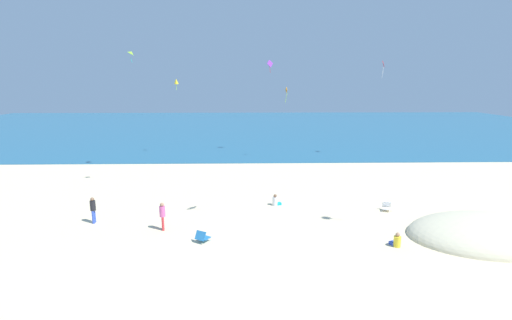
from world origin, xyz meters
The scene contains 14 objects.
ground_plane centered at (0.00, 10.00, 0.00)m, with size 120.00×120.00×0.00m, color beige.
ocean_water centered at (0.00, 54.57, 0.03)m, with size 120.00×60.00×0.05m, color #236084.
dune_mound centered at (12.29, 6.20, 0.00)m, with size 8.26×5.78×2.20m, color beige.
beach_chair_mid_beach centered at (-2.80, 5.96, 0.30)m, with size 0.85×0.87×0.63m.
beach_chair_far_left centered at (8.49, 10.47, 0.27)m, with size 0.67×0.72×0.57m.
person_0 centered at (-9.46, 8.78, 0.90)m, with size 0.32×0.32×1.57m.
person_1 centered at (1.44, 11.70, 0.28)m, with size 0.67×0.47×0.76m.
person_2 centered at (7.06, 5.22, 0.28)m, with size 0.55×0.67×0.75m.
person_3 centered at (-5.18, 7.63, 0.92)m, with size 0.38×0.38×1.60m.
kite_red centered at (13.59, 27.04, 9.77)m, with size 0.26×0.66×1.74m.
kite_orange centered at (3.57, 26.39, 7.15)m, with size 0.25×0.59×1.63m.
kite_purple centered at (2.10, 30.03, 9.98)m, with size 0.70×0.50×1.40m.
kite_lime centered at (-10.42, 21.62, 10.54)m, with size 0.61×0.70×1.02m.
kite_yellow centered at (-8.06, 29.10, 8.12)m, with size 0.49×0.65×1.27m.
Camera 1 is at (-0.45, -12.08, 8.21)m, focal length 26.14 mm.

